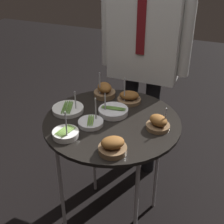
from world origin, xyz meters
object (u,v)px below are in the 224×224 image
bowl_roast_front_left (158,123)px  waiter_figure (145,44)px  serving_cart (112,129)px  bowl_roast_front_right (113,146)px  bowl_roast_front_center (105,91)px  bowl_roast_center (129,97)px  bowl_asparagus_mid_right (113,111)px  bowl_asparagus_near_rim (68,109)px  bowl_asparagus_mid_left (66,133)px  bowl_asparagus_far_rim (91,122)px

bowl_roast_front_left → waiter_figure: size_ratio=0.08×
waiter_figure → serving_cart: bearing=-89.7°
serving_cart → bowl_roast_front_left: bearing=3.5°
bowl_roast_front_right → bowl_roast_front_center: bearing=116.7°
bowl_roast_front_left → waiter_figure: 0.64m
bowl_roast_center → bowl_asparagus_mid_right: 0.16m
bowl_roast_front_center → bowl_roast_front_left: 0.44m
bowl_asparagus_near_rim → bowl_asparagus_mid_left: bearing=-63.6°
serving_cart → bowl_roast_front_center: size_ratio=4.71×
bowl_roast_front_center → bowl_roast_center: 0.16m
bowl_asparagus_far_rim → bowl_asparagus_mid_right: (0.07, 0.14, 0.00)m
bowl_roast_center → bowl_asparagus_far_rim: bearing=-108.7°
bowl_asparagus_near_rim → waiter_figure: bearing=65.7°
bowl_asparagus_near_rim → bowl_roast_front_right: bearing=-34.0°
bowl_asparagus_far_rim → bowl_roast_center: size_ratio=0.88×
bowl_asparagus_mid_left → bowl_roast_front_right: 0.26m
waiter_figure → bowl_roast_front_left: bearing=-66.1°
bowl_asparagus_near_rim → bowl_asparagus_mid_right: bowl_asparagus_mid_right is taller
bowl_asparagus_near_rim → bowl_asparagus_mid_left: 0.24m
waiter_figure → bowl_roast_front_right: bearing=-82.7°
bowl_asparagus_mid_right → bowl_roast_center: bearing=77.4°
bowl_asparagus_mid_right → serving_cart: bearing=-73.9°
bowl_asparagus_far_rim → bowl_asparagus_near_rim: size_ratio=0.82×
serving_cart → bowl_roast_front_left: bowl_roast_front_left is taller
serving_cart → bowl_asparagus_mid_left: bowl_asparagus_mid_left is taller
bowl_roast_front_right → waiter_figure: size_ratio=0.08×
bowl_roast_front_left → bowl_asparagus_mid_left: bearing=-149.4°
bowl_asparagus_mid_left → bowl_roast_front_right: bearing=-6.3°
bowl_roast_front_right → waiter_figure: 0.84m
bowl_asparagus_mid_right → waiter_figure: size_ratio=0.10×
bowl_roast_front_right → waiter_figure: waiter_figure is taller
serving_cart → bowl_asparagus_mid_left: size_ratio=4.84×
bowl_roast_front_center → bowl_roast_front_left: size_ratio=1.32×
bowl_roast_front_left → bowl_roast_center: bearing=137.0°
serving_cart → waiter_figure: waiter_figure is taller
serving_cart → bowl_roast_front_right: bowl_roast_front_right is taller
bowl_asparagus_far_rim → bowl_roast_front_left: bowl_asparagus_far_rim is taller
bowl_roast_front_right → bowl_asparagus_mid_right: (-0.12, 0.31, -0.02)m
bowl_roast_front_right → bowl_asparagus_far_rim: bearing=137.9°
bowl_roast_center → bowl_asparagus_mid_right: (-0.04, -0.16, -0.01)m
bowl_asparagus_far_rim → bowl_roast_front_left: size_ratio=1.14×
bowl_asparagus_far_rim → bowl_roast_center: bearing=71.3°
bowl_roast_center → waiter_figure: (-0.02, 0.34, 0.21)m
bowl_roast_front_right → bowl_roast_center: bearing=100.2°
bowl_roast_front_center → bowl_asparagus_mid_right: 0.21m
bowl_asparagus_near_rim → bowl_roast_center: size_ratio=1.08×
serving_cart → bowl_roast_front_center: 0.29m
bowl_roast_front_center → bowl_asparagus_mid_right: bearing=-54.3°
bowl_roast_center → bowl_roast_front_left: bearing=-43.0°
serving_cart → waiter_figure: size_ratio=0.48×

